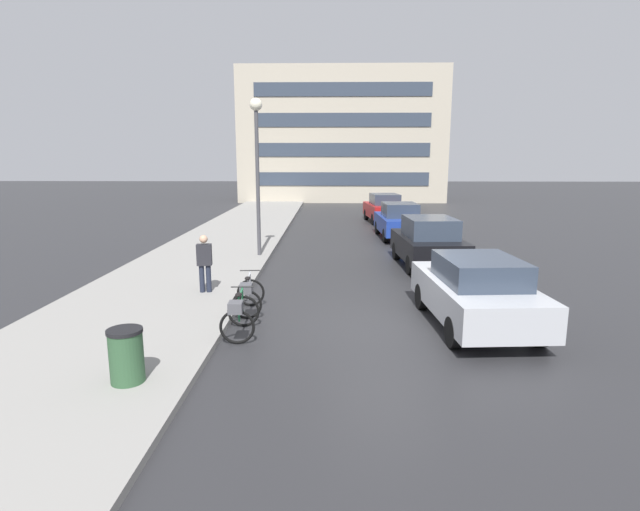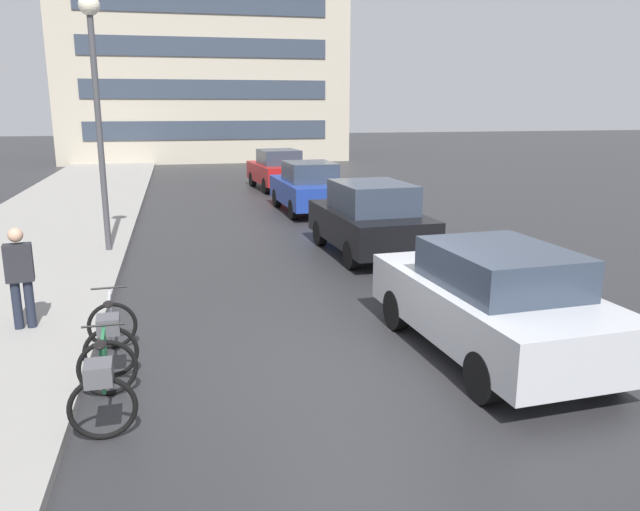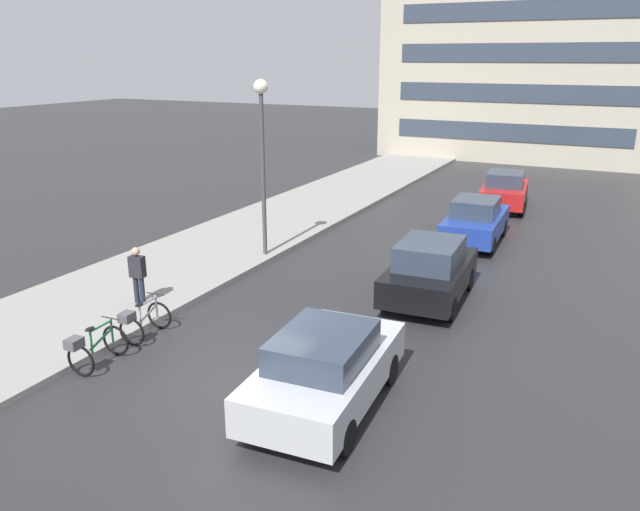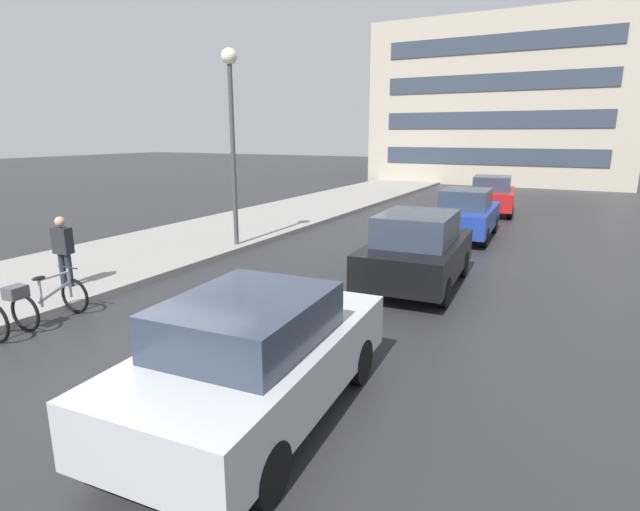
% 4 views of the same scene
% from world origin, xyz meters
% --- Properties ---
extents(ground_plane, '(140.00, 140.00, 0.00)m').
position_xyz_m(ground_plane, '(0.00, 0.00, 0.00)').
color(ground_plane, '#28282B').
extents(sidewalk_kerb, '(4.80, 60.00, 0.14)m').
position_xyz_m(sidewalk_kerb, '(-6.00, 10.00, 0.07)').
color(sidewalk_kerb, gray).
rests_on(sidewalk_kerb, ground).
extents(bicycle_nearest, '(0.79, 1.43, 0.99)m').
position_xyz_m(bicycle_nearest, '(-3.22, -0.80, 0.50)').
color(bicycle_nearest, black).
rests_on(bicycle_nearest, ground).
extents(bicycle_second, '(0.79, 1.42, 0.97)m').
position_xyz_m(bicycle_second, '(-3.30, 0.80, 0.49)').
color(bicycle_second, black).
rests_on(bicycle_second, ground).
extents(car_silver, '(2.23, 4.38, 1.62)m').
position_xyz_m(car_silver, '(1.98, 0.05, 0.82)').
color(car_silver, '#B2B5BA').
rests_on(car_silver, ground).
extents(car_black, '(2.16, 4.14, 1.75)m').
position_xyz_m(car_black, '(2.12, 6.37, 0.87)').
color(car_black, black).
rests_on(car_black, ground).
extents(car_blue, '(2.02, 4.28, 1.68)m').
position_xyz_m(car_blue, '(1.93, 12.64, 0.83)').
color(car_blue, navy).
rests_on(car_blue, ground).
extents(car_red, '(2.26, 4.08, 1.68)m').
position_xyz_m(car_red, '(1.85, 18.59, 0.83)').
color(car_red, '#AD1919').
rests_on(car_red, ground).
extents(pedestrian, '(0.43, 0.30, 1.72)m').
position_xyz_m(pedestrian, '(-4.73, 2.32, 0.97)').
color(pedestrian, '#1E2333').
rests_on(pedestrian, ground).
extents(streetlamp, '(0.46, 0.46, 5.87)m').
position_xyz_m(streetlamp, '(-4.00, 7.66, 4.11)').
color(streetlamp, '#424247').
rests_on(streetlamp, ground).
extents(building_facade_main, '(17.57, 7.93, 11.18)m').
position_xyz_m(building_facade_main, '(-0.38, 35.03, 5.59)').
color(building_facade_main, '#B2A893').
rests_on(building_facade_main, ground).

